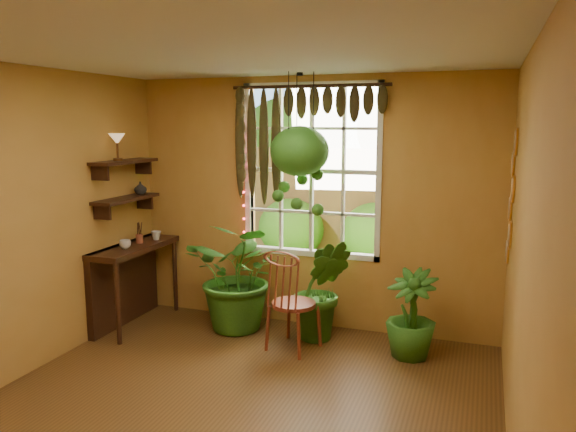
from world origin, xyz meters
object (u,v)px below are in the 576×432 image
(windsor_chair, at_px, (292,317))
(potted_plant_mid, at_px, (322,290))
(hanging_basket, at_px, (299,158))
(counter_ledge, at_px, (127,275))
(potted_plant_left, at_px, (241,275))

(windsor_chair, relative_size, potted_plant_mid, 1.10)
(windsor_chair, bearing_deg, hanging_basket, 113.38)
(counter_ledge, relative_size, potted_plant_left, 1.00)
(counter_ledge, bearing_deg, potted_plant_left, 10.85)
(potted_plant_left, xyz_separation_m, potted_plant_mid, (0.89, 0.01, -0.07))
(counter_ledge, xyz_separation_m, hanging_basket, (1.90, 0.30, 1.31))
(windsor_chair, distance_m, potted_plant_left, 0.82)
(potted_plant_left, relative_size, hanging_basket, 0.84)
(counter_ledge, distance_m, potted_plant_mid, 2.17)
(counter_ledge, height_order, potted_plant_mid, potted_plant_mid)
(windsor_chair, xyz_separation_m, potted_plant_mid, (0.20, 0.35, 0.19))
(hanging_basket, bearing_deg, potted_plant_left, -174.54)
(windsor_chair, distance_m, hanging_basket, 1.58)
(potted_plant_left, xyz_separation_m, hanging_basket, (0.63, 0.06, 1.26))
(potted_plant_left, bearing_deg, counter_ledge, -169.15)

